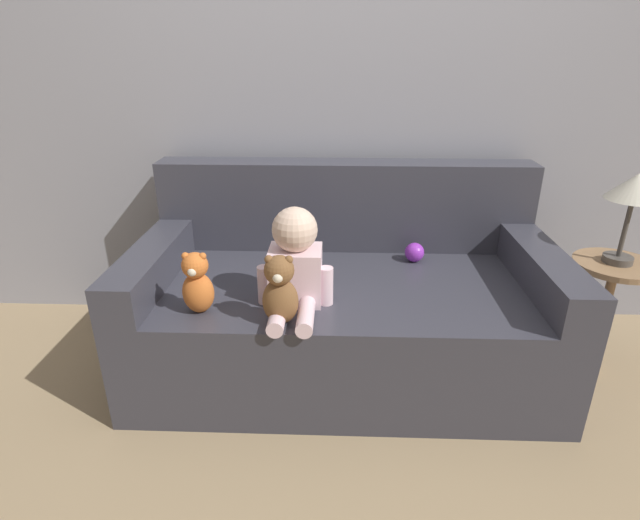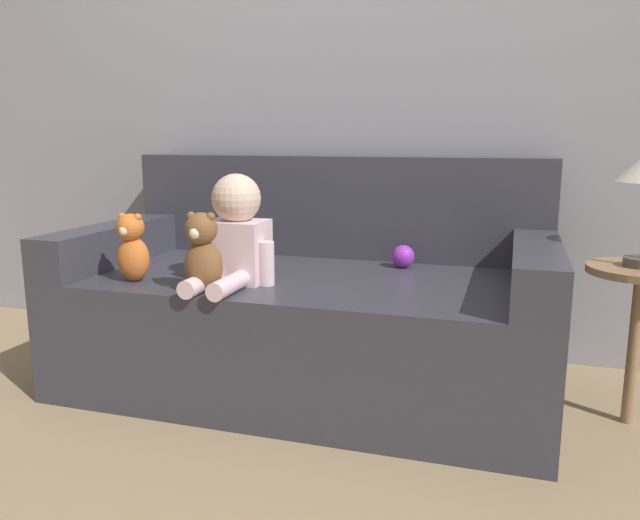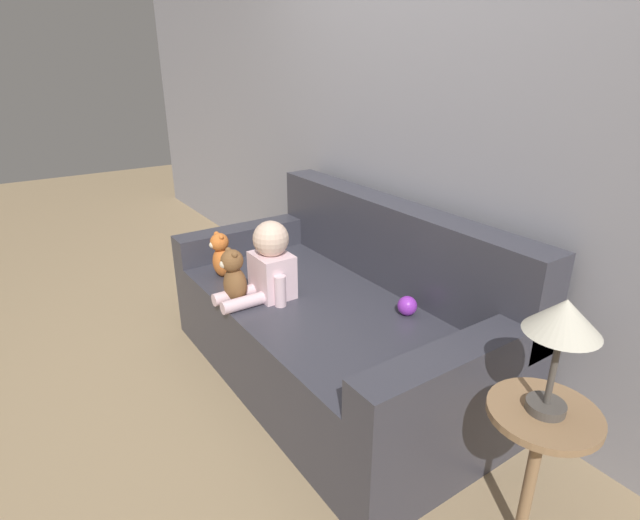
{
  "view_description": "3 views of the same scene",
  "coord_description": "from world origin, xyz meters",
  "px_view_note": "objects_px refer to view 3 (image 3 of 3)",
  "views": [
    {
      "loc": [
        -0.03,
        -2.0,
        1.4
      ],
      "look_at": [
        -0.1,
        -0.13,
        0.6
      ],
      "focal_mm": 28.0,
      "sensor_mm": 36.0,
      "label": 1
    },
    {
      "loc": [
        0.75,
        -2.24,
        0.97
      ],
      "look_at": [
        0.07,
        -0.07,
        0.52
      ],
      "focal_mm": 35.0,
      "sensor_mm": 36.0,
      "label": 2
    },
    {
      "loc": [
        1.81,
        -1.28,
        1.57
      ],
      "look_at": [
        -0.02,
        -0.05,
        0.67
      ],
      "focal_mm": 28.0,
      "sensor_mm": 36.0,
      "label": 3
    }
  ],
  "objects_px": {
    "couch": "(339,322)",
    "person_baby": "(268,266)",
    "teddy_bear_brown": "(234,276)",
    "toy_ball": "(407,306)",
    "side_table": "(554,369)",
    "plush_toy_side": "(221,255)"
  },
  "relations": [
    {
      "from": "toy_ball",
      "to": "side_table",
      "type": "height_order",
      "value": "side_table"
    },
    {
      "from": "person_baby",
      "to": "side_table",
      "type": "distance_m",
      "value": 1.38
    },
    {
      "from": "couch",
      "to": "person_baby",
      "type": "height_order",
      "value": "couch"
    },
    {
      "from": "couch",
      "to": "person_baby",
      "type": "distance_m",
      "value": 0.47
    },
    {
      "from": "person_baby",
      "to": "side_table",
      "type": "xyz_separation_m",
      "value": [
        1.36,
        0.24,
        0.08
      ]
    },
    {
      "from": "teddy_bear_brown",
      "to": "toy_ball",
      "type": "bearing_deg",
      "value": 46.58
    },
    {
      "from": "couch",
      "to": "teddy_bear_brown",
      "type": "xyz_separation_m",
      "value": [
        -0.24,
        -0.46,
        0.28
      ]
    },
    {
      "from": "couch",
      "to": "toy_ball",
      "type": "xyz_separation_m",
      "value": [
        0.33,
        0.15,
        0.19
      ]
    },
    {
      "from": "person_baby",
      "to": "teddy_bear_brown",
      "type": "bearing_deg",
      "value": -103.85
    },
    {
      "from": "person_baby",
      "to": "toy_ball",
      "type": "relative_size",
      "value": 4.26
    },
    {
      "from": "plush_toy_side",
      "to": "side_table",
      "type": "distance_m",
      "value": 1.76
    },
    {
      "from": "plush_toy_side",
      "to": "teddy_bear_brown",
      "type": "bearing_deg",
      "value": -12.87
    },
    {
      "from": "couch",
      "to": "person_baby",
      "type": "xyz_separation_m",
      "value": [
        -0.2,
        -0.29,
        0.31
      ]
    },
    {
      "from": "teddy_bear_brown",
      "to": "toy_ball",
      "type": "height_order",
      "value": "teddy_bear_brown"
    },
    {
      "from": "toy_ball",
      "to": "plush_toy_side",
      "type": "bearing_deg",
      "value": -149.35
    },
    {
      "from": "side_table",
      "to": "plush_toy_side",
      "type": "bearing_deg",
      "value": -169.2
    },
    {
      "from": "couch",
      "to": "side_table",
      "type": "relative_size",
      "value": 1.95
    },
    {
      "from": "teddy_bear_brown",
      "to": "person_baby",
      "type": "bearing_deg",
      "value": 76.15
    },
    {
      "from": "person_baby",
      "to": "couch",
      "type": "bearing_deg",
      "value": 55.76
    },
    {
      "from": "plush_toy_side",
      "to": "toy_ball",
      "type": "relative_size",
      "value": 2.73
    },
    {
      "from": "couch",
      "to": "side_table",
      "type": "height_order",
      "value": "side_table"
    },
    {
      "from": "toy_ball",
      "to": "couch",
      "type": "bearing_deg",
      "value": -156.01
    }
  ]
}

